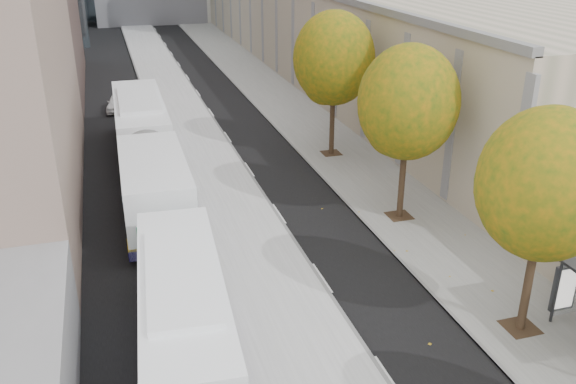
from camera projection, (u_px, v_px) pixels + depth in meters
name	position (u px, v px, depth m)	size (l,w,h in m)	color
bus_platform	(195.00, 144.00, 37.71)	(4.25, 150.00, 0.15)	#ACACAC
sidewalk	(317.00, 133.00, 39.85)	(4.75, 150.00, 0.08)	gray
building_tan	(328.00, 11.00, 66.77)	(18.00, 92.00, 8.00)	gray
tree_c	(546.00, 185.00, 18.31)	(4.20, 4.20, 7.28)	#332118
tree_d	(408.00, 103.00, 26.13)	(4.40, 4.40, 7.60)	#332118
tree_e	(334.00, 58.00, 33.95)	(4.60, 4.60, 7.92)	#332118
bus_far	(146.00, 148.00, 32.04)	(3.08, 19.27, 3.21)	white
distant_car	(119.00, 102.00, 44.75)	(1.45, 3.61, 1.23)	silver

